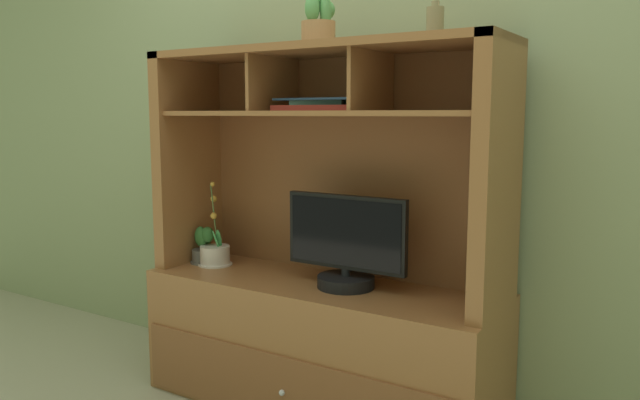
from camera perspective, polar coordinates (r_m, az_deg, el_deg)
The scene contains 8 objects.
back_wall at distance 2.77m, azimuth 3.25°, elevation 11.36°, with size 6.00×0.02×2.80m, color gray.
media_console at distance 2.64m, azimuth 0.09°, elevation -9.55°, with size 1.50×0.55×1.50m.
tv_monitor at distance 2.49m, azimuth 2.39°, elevation -4.46°, with size 0.52×0.23×0.37m.
potted_orchid at distance 2.92m, azimuth -9.57°, elevation -4.89°, with size 0.16×0.16×0.39m.
potted_fern at distance 2.96m, azimuth -10.53°, elevation -4.20°, with size 0.13×0.13×0.17m.
magazine_stack_left at distance 2.54m, azimuth 0.58°, elevation 8.67°, with size 0.38×0.28×0.05m.
diffuser_bottle at distance 2.29m, azimuth 10.47°, elevation 15.79°, with size 0.06×0.06×0.27m.
potted_succulent at distance 2.53m, azimuth -0.16°, elevation 15.96°, with size 0.15×0.15×0.24m.
Camera 1 is at (1.35, -2.12, 1.23)m, focal length 35.02 mm.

